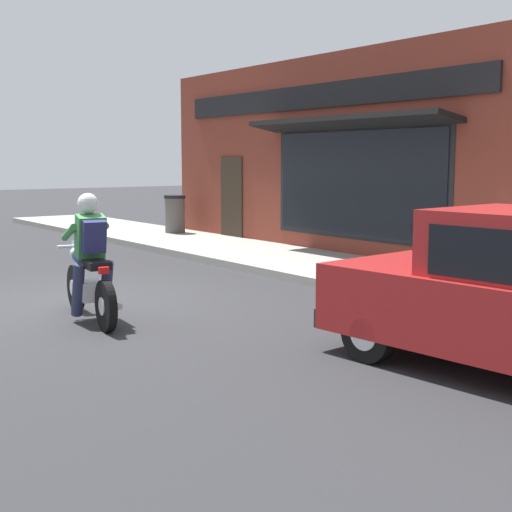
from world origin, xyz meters
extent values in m
plane|color=#2B2B2D|center=(0.00, 0.00, 0.00)|extent=(80.00, 80.00, 0.00)
cube|color=#9E9B93|center=(4.86, 3.00, 0.07)|extent=(2.60, 22.00, 0.14)
cube|color=maroon|center=(6.41, 2.01, 2.10)|extent=(0.50, 10.85, 4.20)
cube|color=black|center=(6.14, 0.65, 1.55)|extent=(0.04, 4.56, 2.10)
cube|color=black|center=(6.15, 0.65, 1.55)|extent=(0.02, 4.77, 2.20)
cube|color=#2D2319|center=(6.14, 4.99, 1.05)|extent=(0.04, 0.90, 2.10)
cube|color=black|center=(5.81, 0.65, 2.75)|extent=(0.81, 5.21, 0.24)
cube|color=black|center=(6.13, 2.01, 3.35)|extent=(0.06, 9.22, 0.50)
cylinder|color=black|center=(-0.20, -0.49, 0.31)|extent=(0.19, 0.63, 0.62)
cylinder|color=silver|center=(-0.20, -0.49, 0.31)|extent=(0.15, 0.23, 0.22)
cylinder|color=black|center=(-0.40, -1.87, 0.31)|extent=(0.19, 0.63, 0.62)
cylinder|color=silver|center=(-0.40, -1.87, 0.31)|extent=(0.15, 0.23, 0.22)
cube|color=silver|center=(-0.30, -1.23, 0.39)|extent=(0.33, 0.44, 0.24)
ellipsoid|color=#1E3899|center=(-0.27, -0.98, 0.80)|extent=(0.37, 0.56, 0.24)
cube|color=black|center=(-0.34, -1.46, 0.76)|extent=(0.34, 0.59, 0.10)
cylinder|color=silver|center=(-0.21, -0.59, 0.62)|extent=(0.12, 0.33, 0.68)
cylinder|color=silver|center=(-0.23, -0.70, 0.91)|extent=(0.56, 0.12, 0.04)
sphere|color=silver|center=(-0.21, -0.54, 0.79)|extent=(0.16, 0.16, 0.16)
cylinder|color=silver|center=(-0.20, -1.65, 0.29)|extent=(0.16, 0.56, 0.08)
cube|color=red|center=(-0.39, -1.82, 0.73)|extent=(0.13, 0.08, 0.08)
cylinder|color=#282D4C|center=(-0.49, -1.27, 0.43)|extent=(0.19, 0.37, 0.71)
cylinder|color=#282D4C|center=(-0.14, -1.32, 0.43)|extent=(0.19, 0.37, 0.71)
cube|color=#387F42|center=(-0.31, -1.28, 1.08)|extent=(0.38, 0.37, 0.57)
cylinder|color=#387F42|center=(-0.48, -1.01, 1.12)|extent=(0.16, 0.53, 0.26)
cylinder|color=#387F42|center=(-0.08, -1.07, 1.12)|extent=(0.16, 0.53, 0.26)
sphere|color=silver|center=(-0.30, -1.22, 1.49)|extent=(0.26, 0.26, 0.26)
cube|color=navy|center=(-0.33, -1.44, 1.10)|extent=(0.31, 0.28, 0.42)
cylinder|color=black|center=(1.18, -4.65, 0.30)|extent=(0.23, 0.61, 0.60)
cylinder|color=silver|center=(1.18, -4.65, 0.30)|extent=(0.23, 0.35, 0.33)
cylinder|color=black|center=(2.62, -4.52, 0.30)|extent=(0.23, 0.61, 0.60)
cylinder|color=silver|center=(2.62, -4.52, 0.30)|extent=(0.23, 0.35, 0.33)
cube|color=black|center=(1.95, -5.16, 1.19)|extent=(1.35, 0.46, 0.51)
cube|color=black|center=(1.30, -6.09, 1.22)|extent=(0.16, 1.52, 0.46)
cube|color=silver|center=(1.34, -3.97, 0.72)|extent=(0.24, 0.06, 0.14)
cube|color=silver|center=(2.35, -3.88, 0.72)|extent=(0.24, 0.06, 0.14)
cube|color=#28282B|center=(1.85, -3.96, 0.35)|extent=(1.61, 0.26, 0.20)
cylinder|color=red|center=(5.06, -2.87, 0.22)|extent=(0.24, 0.24, 0.16)
cylinder|color=red|center=(5.06, -2.87, 0.59)|extent=(0.18, 0.18, 0.58)
sphere|color=red|center=(5.06, -2.87, 0.92)|extent=(0.20, 0.20, 0.20)
cylinder|color=red|center=(4.93, -2.87, 0.64)|extent=(0.10, 0.08, 0.08)
cylinder|color=red|center=(5.19, -2.87, 0.64)|extent=(0.10, 0.08, 0.08)
cylinder|color=#514C47|center=(5.45, 6.62, 0.59)|extent=(0.52, 0.52, 0.90)
cylinder|color=black|center=(5.45, 6.62, 1.08)|extent=(0.56, 0.56, 0.08)
camera|label=1|loc=(-3.89, -9.60, 2.03)|focal=50.00mm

